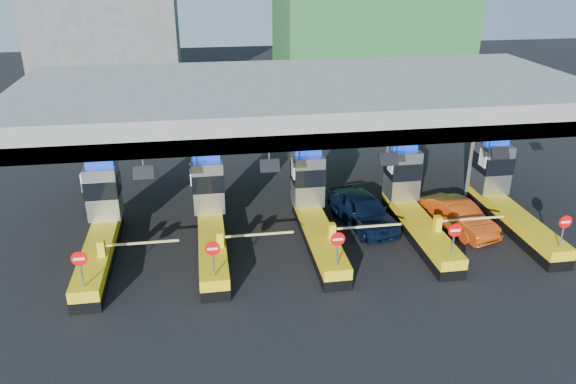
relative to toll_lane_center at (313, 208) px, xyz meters
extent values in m
plane|color=black|center=(0.00, -0.28, -1.40)|extent=(120.00, 120.00, 0.00)
cube|color=slate|center=(0.00, 2.72, 4.85)|extent=(28.00, 12.00, 1.50)
cube|color=#4C4C49|center=(0.00, -2.98, 4.45)|extent=(28.00, 0.60, 0.70)
cube|color=slate|center=(-10.00, 2.72, 1.35)|extent=(1.00, 1.00, 5.50)
cube|color=slate|center=(0.00, 2.72, 1.35)|extent=(1.00, 1.00, 5.50)
cube|color=slate|center=(10.00, 2.72, 1.35)|extent=(1.00, 1.00, 5.50)
cylinder|color=slate|center=(-7.50, -2.98, 3.85)|extent=(0.06, 0.06, 0.50)
cube|color=black|center=(-7.50, -3.18, 3.50)|extent=(0.80, 0.38, 0.54)
cylinder|color=slate|center=(-2.50, -2.98, 3.85)|extent=(0.06, 0.06, 0.50)
cube|color=black|center=(-2.50, -3.18, 3.50)|extent=(0.80, 0.38, 0.54)
cylinder|color=slate|center=(2.50, -2.98, 3.85)|extent=(0.06, 0.06, 0.50)
cube|color=black|center=(2.50, -3.18, 3.50)|extent=(0.80, 0.38, 0.54)
cylinder|color=slate|center=(7.50, -2.98, 3.85)|extent=(0.06, 0.06, 0.50)
cube|color=black|center=(7.50, -3.18, 3.50)|extent=(0.80, 0.38, 0.54)
cube|color=black|center=(-10.00, -1.28, -1.15)|extent=(1.20, 8.00, 0.50)
cube|color=#E5B70C|center=(-10.00, -1.28, -0.65)|extent=(1.20, 8.00, 0.50)
cube|color=#9EA3A8|center=(-10.00, 1.52, 0.90)|extent=(1.50, 1.50, 2.60)
cube|color=black|center=(-10.00, 1.50, 1.20)|extent=(1.56, 1.56, 0.90)
cube|color=#0C2DBF|center=(-10.00, 1.52, 2.48)|extent=(1.30, 0.35, 0.55)
cube|color=white|center=(-10.80, 1.22, 1.60)|extent=(0.06, 0.70, 0.90)
cylinder|color=slate|center=(-10.00, -4.88, 0.25)|extent=(0.07, 0.07, 1.30)
cylinder|color=red|center=(-10.00, -4.91, 0.85)|extent=(0.60, 0.04, 0.60)
cube|color=white|center=(-10.00, -4.93, 0.85)|extent=(0.42, 0.02, 0.10)
cube|color=#E5B70C|center=(-9.65, -2.48, -0.05)|extent=(0.30, 0.35, 0.70)
cube|color=white|center=(-8.00, -2.48, 0.05)|extent=(3.20, 0.08, 0.08)
cube|color=black|center=(-5.00, -1.28, -1.15)|extent=(1.20, 8.00, 0.50)
cube|color=#E5B70C|center=(-5.00, -1.28, -0.65)|extent=(1.20, 8.00, 0.50)
cube|color=#9EA3A8|center=(-5.00, 1.52, 0.90)|extent=(1.50, 1.50, 2.60)
cube|color=black|center=(-5.00, 1.50, 1.20)|extent=(1.56, 1.56, 0.90)
cube|color=#0C2DBF|center=(-5.00, 1.52, 2.48)|extent=(1.30, 0.35, 0.55)
cube|color=white|center=(-5.80, 1.22, 1.60)|extent=(0.06, 0.70, 0.90)
cylinder|color=slate|center=(-5.00, -4.88, 0.25)|extent=(0.07, 0.07, 1.30)
cylinder|color=red|center=(-5.00, -4.91, 0.85)|extent=(0.60, 0.04, 0.60)
cube|color=white|center=(-5.00, -4.93, 0.85)|extent=(0.42, 0.02, 0.10)
cube|color=#E5B70C|center=(-4.65, -2.48, -0.05)|extent=(0.30, 0.35, 0.70)
cube|color=white|center=(-3.00, -2.48, 0.05)|extent=(3.20, 0.08, 0.08)
cube|color=black|center=(0.00, -1.28, -1.15)|extent=(1.20, 8.00, 0.50)
cube|color=#E5B70C|center=(0.00, -1.28, -0.65)|extent=(1.20, 8.00, 0.50)
cube|color=#9EA3A8|center=(0.00, 1.52, 0.90)|extent=(1.50, 1.50, 2.60)
cube|color=black|center=(0.00, 1.50, 1.20)|extent=(1.56, 1.56, 0.90)
cube|color=#0C2DBF|center=(0.00, 1.52, 2.48)|extent=(1.30, 0.35, 0.55)
cube|color=white|center=(-0.80, 1.22, 1.60)|extent=(0.06, 0.70, 0.90)
cylinder|color=slate|center=(0.00, -4.88, 0.25)|extent=(0.07, 0.07, 1.30)
cylinder|color=red|center=(0.00, -4.91, 0.85)|extent=(0.60, 0.04, 0.60)
cube|color=white|center=(0.00, -4.93, 0.85)|extent=(0.42, 0.02, 0.10)
cube|color=#E5B70C|center=(0.35, -2.48, -0.05)|extent=(0.30, 0.35, 0.70)
cube|color=white|center=(2.00, -2.48, 0.05)|extent=(3.20, 0.08, 0.08)
cube|color=black|center=(5.00, -1.28, -1.15)|extent=(1.20, 8.00, 0.50)
cube|color=#E5B70C|center=(5.00, -1.28, -0.65)|extent=(1.20, 8.00, 0.50)
cube|color=#9EA3A8|center=(5.00, 1.52, 0.90)|extent=(1.50, 1.50, 2.60)
cube|color=black|center=(5.00, 1.50, 1.20)|extent=(1.56, 1.56, 0.90)
cube|color=#0C2DBF|center=(5.00, 1.52, 2.48)|extent=(1.30, 0.35, 0.55)
cube|color=white|center=(4.20, 1.22, 1.60)|extent=(0.06, 0.70, 0.90)
cylinder|color=slate|center=(5.00, -4.88, 0.25)|extent=(0.07, 0.07, 1.30)
cylinder|color=red|center=(5.00, -4.91, 0.85)|extent=(0.60, 0.04, 0.60)
cube|color=white|center=(5.00, -4.93, 0.85)|extent=(0.42, 0.02, 0.10)
cube|color=#E5B70C|center=(5.35, -2.48, -0.05)|extent=(0.30, 0.35, 0.70)
cube|color=white|center=(7.00, -2.48, 0.05)|extent=(3.20, 0.08, 0.08)
cube|color=black|center=(10.00, -1.28, -1.15)|extent=(1.20, 8.00, 0.50)
cube|color=#E5B70C|center=(10.00, -1.28, -0.65)|extent=(1.20, 8.00, 0.50)
cube|color=#9EA3A8|center=(10.00, 1.52, 0.90)|extent=(1.50, 1.50, 2.60)
cube|color=black|center=(10.00, 1.50, 1.20)|extent=(1.56, 1.56, 0.90)
cube|color=#0C2DBF|center=(10.00, 1.52, 2.48)|extent=(1.30, 0.35, 0.55)
cube|color=white|center=(9.20, 1.22, 1.60)|extent=(0.06, 0.70, 0.90)
cylinder|color=slate|center=(10.00, -4.88, 0.25)|extent=(0.07, 0.07, 1.30)
cylinder|color=red|center=(10.00, -4.91, 0.85)|extent=(0.60, 0.04, 0.60)
cube|color=white|center=(10.00, -4.93, 0.85)|extent=(0.42, 0.02, 0.10)
cube|color=#E5B70C|center=(10.35, -2.48, -0.05)|extent=(0.30, 0.35, 0.70)
cube|color=white|center=(12.00, -2.48, 0.05)|extent=(3.20, 0.08, 0.08)
imported|color=black|center=(2.67, 0.47, -0.54)|extent=(3.04, 5.32, 1.71)
imported|color=#B53C0D|center=(7.23, -0.78, -0.66)|extent=(2.81, 4.75, 1.48)
camera|label=1|loc=(-5.10, -24.30, 11.52)|focal=35.00mm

